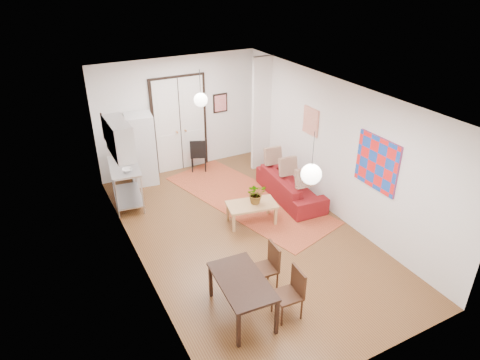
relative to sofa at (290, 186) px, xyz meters
name	(u,v)px	position (x,y,z in m)	size (l,w,h in m)	color
floor	(244,234)	(-1.64, -0.80, -0.30)	(7.00, 7.00, 0.00)	brown
ceiling	(245,94)	(-1.64, -0.80, 2.60)	(4.20, 7.00, 0.02)	white
wall_back	(179,115)	(-1.64, 2.70, 1.15)	(4.20, 0.02, 2.90)	silver
wall_front	(379,281)	(-1.64, -4.30, 1.15)	(4.20, 0.02, 2.90)	silver
wall_left	(134,195)	(-3.74, -0.80, 1.15)	(0.02, 7.00, 2.90)	silver
wall_right	(333,149)	(0.46, -0.80, 1.15)	(0.02, 7.00, 2.90)	silver
double_doors	(180,125)	(-1.64, 2.66, 0.90)	(1.44, 0.06, 2.50)	silver
stub_partition	(261,115)	(0.21, 1.75, 1.15)	(0.50, 0.10, 2.90)	silver
wall_cabinet	(119,138)	(-3.56, 0.70, 1.60)	(0.35, 1.00, 0.70)	silver
painting_popart	(377,163)	(0.44, -2.05, 1.35)	(0.05, 1.00, 1.00)	red
painting_abstract	(311,121)	(0.44, 0.00, 1.50)	(0.05, 0.50, 0.60)	#F3E8CA
poster_back	(220,103)	(-0.49, 2.67, 1.30)	(0.40, 0.03, 0.50)	red
print_left	(105,129)	(-3.71, 1.20, 1.65)	(0.03, 0.44, 0.54)	brown
pendant_back	(201,100)	(-1.64, 1.20, 1.95)	(0.30, 0.30, 0.80)	white
pendant_front	(311,174)	(-1.64, -2.80, 1.95)	(0.30, 0.30, 0.80)	white
kilim_rug	(247,199)	(-0.92, 0.40, -0.29)	(1.61, 4.28, 0.01)	#BE4F2F
sofa	(290,186)	(0.00, 0.00, 0.00)	(0.80, 2.04, 0.60)	maroon
coffee_table	(252,206)	(-1.30, -0.50, 0.09)	(1.11, 0.75, 0.45)	tan
potted_plant	(256,194)	(-1.20, -0.50, 0.37)	(0.40, 0.34, 0.44)	#325A28
kitchen_counter	(126,179)	(-3.39, 1.50, 0.32)	(0.78, 1.31, 0.95)	silver
bowl	(127,170)	(-3.39, 1.20, 0.67)	(0.22, 0.22, 0.05)	silver
soap_bottle	(121,157)	(-3.39, 1.75, 0.74)	(0.09, 0.09, 0.20)	teal
fridge	(142,149)	(-2.75, 2.35, 0.57)	(0.61, 0.61, 1.74)	silver
dining_table	(242,284)	(-2.70, -2.71, 0.30)	(0.78, 1.26, 0.67)	black
dining_chair_near	(262,262)	(-2.10, -2.28, 0.18)	(0.43, 0.58, 0.84)	#3D2513
dining_chair_far	(285,288)	(-2.10, -2.98, 0.18)	(0.43, 0.58, 0.84)	#3D2513
black_side_chair	(197,150)	(-1.30, 2.44, 0.22)	(0.53, 0.54, 0.88)	black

